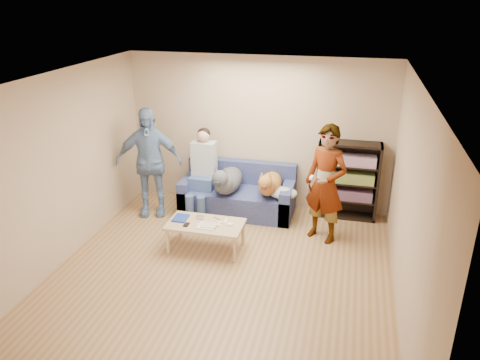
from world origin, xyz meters
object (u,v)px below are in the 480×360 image
(coffee_table, at_px, (206,226))
(person_seated, at_px, (202,168))
(dog_tan, at_px, (269,184))
(bookshelf, at_px, (348,179))
(dog_gray, at_px, (227,180))
(person_standing_left, at_px, (149,162))
(notebook_blue, at_px, (181,218))
(person_standing_right, at_px, (326,184))
(sofa, at_px, (238,196))
(camera_silver, at_px, (200,217))

(coffee_table, bearing_deg, person_seated, 109.43)
(dog_tan, bearing_deg, bookshelf, 16.93)
(dog_gray, distance_m, dog_tan, 0.70)
(person_standing_left, relative_size, dog_tan, 1.62)
(bookshelf, bearing_deg, coffee_table, -140.59)
(dog_tan, bearing_deg, notebook_blue, -133.39)
(person_standing_right, bearing_deg, dog_gray, -166.85)
(dog_gray, distance_m, bookshelf, 1.99)
(person_standing_left, distance_m, dog_tan, 2.02)
(person_standing_left, relative_size, sofa, 0.97)
(dog_gray, bearing_deg, notebook_blue, -111.09)
(dog_gray, bearing_deg, person_seated, 166.90)
(person_standing_left, xyz_separation_m, notebook_blue, (0.86, -0.88, -0.49))
(dog_tan, relative_size, coffee_table, 1.04)
(person_standing_left, xyz_separation_m, coffee_table, (1.26, -0.93, -0.55))
(notebook_blue, xyz_separation_m, coffee_table, (0.40, -0.05, -0.06))
(dog_gray, height_order, coffee_table, dog_gray)
(dog_gray, bearing_deg, person_standing_right, -13.97)
(sofa, distance_m, dog_tan, 0.67)
(person_standing_right, relative_size, dog_tan, 1.57)
(person_standing_left, xyz_separation_m, person_seated, (0.82, 0.31, -0.15))
(dog_gray, relative_size, bookshelf, 0.96)
(person_seated, relative_size, coffee_table, 1.34)
(camera_silver, distance_m, dog_tan, 1.39)
(person_standing_right, bearing_deg, person_seated, -166.66)
(bookshelf, bearing_deg, dog_gray, -166.42)
(sofa, bearing_deg, notebook_blue, -112.66)
(sofa, height_order, dog_gray, dog_gray)
(notebook_blue, bearing_deg, person_standing_right, 18.49)
(person_standing_right, relative_size, camera_silver, 16.36)
(person_standing_left, xyz_separation_m, bookshelf, (3.21, 0.67, -0.24))
(bookshelf, bearing_deg, notebook_blue, -146.55)
(person_standing_right, height_order, camera_silver, person_standing_right)
(person_standing_left, distance_m, person_seated, 0.89)
(notebook_blue, bearing_deg, dog_tan, 46.61)
(notebook_blue, bearing_deg, person_seated, 91.83)
(camera_silver, bearing_deg, person_seated, 105.82)
(camera_silver, xyz_separation_m, sofa, (0.27, 1.25, -0.16))
(person_standing_right, relative_size, coffee_table, 1.64)
(person_standing_right, distance_m, coffee_table, 1.87)
(person_standing_left, bearing_deg, coffee_table, -53.00)
(dog_tan, xyz_separation_m, coffee_table, (-0.71, -1.23, -0.24))
(notebook_blue, xyz_separation_m, sofa, (0.55, 1.32, -0.15))
(camera_silver, bearing_deg, person_standing_left, 144.51)
(dog_gray, distance_m, coffee_table, 1.17)
(bookshelf, bearing_deg, person_standing_left, -168.26)
(coffee_table, bearing_deg, person_standing_right, 24.06)
(person_standing_right, distance_m, notebook_blue, 2.20)
(camera_silver, bearing_deg, coffee_table, -45.00)
(person_standing_left, height_order, sofa, person_standing_left)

